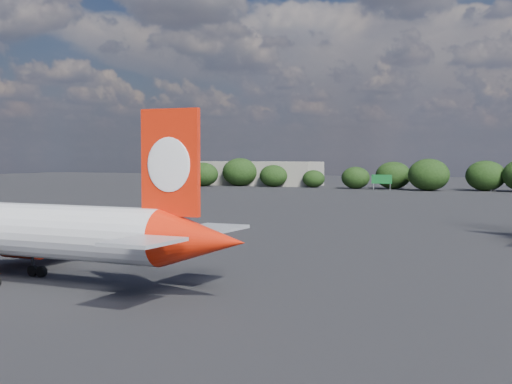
% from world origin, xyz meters
% --- Properties ---
extents(ground, '(500.00, 500.00, 0.00)m').
position_xyz_m(ground, '(0.00, 60.00, 0.00)').
color(ground, black).
rests_on(ground, ground).
extents(qantas_airliner, '(41.77, 39.65, 13.67)m').
position_xyz_m(qantas_airliner, '(-7.92, 15.40, 4.16)').
color(qantas_airliner, silver).
rests_on(qantas_airliner, ground).
extents(terminal_building, '(42.00, 16.00, 8.00)m').
position_xyz_m(terminal_building, '(-65.00, 192.00, 4.00)').
color(terminal_building, gray).
rests_on(terminal_building, ground).
extents(highway_sign, '(6.00, 0.30, 4.50)m').
position_xyz_m(highway_sign, '(-18.00, 176.00, 3.13)').
color(highway_sign, '#146629').
rests_on(highway_sign, ground).
extents(billboard_yellow, '(5.00, 0.30, 5.50)m').
position_xyz_m(billboard_yellow, '(12.00, 182.00, 3.87)').
color(billboard_yellow, yellow).
rests_on(billboard_yellow, ground).
extents(horizon_treeline, '(202.84, 16.85, 9.31)m').
position_xyz_m(horizon_treeline, '(4.10, 180.74, 4.09)').
color(horizon_treeline, black).
rests_on(horizon_treeline, ground).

